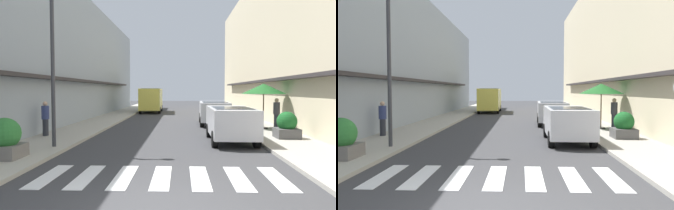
% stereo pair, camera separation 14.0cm
% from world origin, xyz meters
% --- Properties ---
extents(ground_plane, '(86.21, 86.21, 0.00)m').
position_xyz_m(ground_plane, '(0.00, 15.67, 0.00)').
color(ground_plane, '#38383A').
extents(sidewalk_left, '(2.56, 54.86, 0.12)m').
position_xyz_m(sidewalk_left, '(-4.91, 15.67, 0.06)').
color(sidewalk_left, '#ADA899').
rests_on(sidewalk_left, ground_plane).
extents(sidewalk_right, '(2.56, 54.86, 0.12)m').
position_xyz_m(sidewalk_right, '(4.91, 15.67, 0.06)').
color(sidewalk_right, '#9E998E').
rests_on(sidewalk_right, ground_plane).
extents(building_row_left, '(5.50, 37.27, 8.85)m').
position_xyz_m(building_row_left, '(-8.68, 16.63, 4.43)').
color(building_row_left, '#939EA8').
rests_on(building_row_left, ground_plane).
extents(building_row_right, '(5.50, 37.27, 11.02)m').
position_xyz_m(building_row_right, '(8.68, 16.63, 5.51)').
color(building_row_right, beige).
rests_on(building_row_right, ground_plane).
extents(crosswalk, '(6.15, 2.20, 0.01)m').
position_xyz_m(crosswalk, '(-0.00, 2.40, 0.01)').
color(crosswalk, silver).
rests_on(crosswalk, ground_plane).
extents(parked_car_near, '(1.83, 3.92, 1.47)m').
position_xyz_m(parked_car_near, '(2.58, 7.81, 0.92)').
color(parked_car_near, silver).
rests_on(parked_car_near, ground_plane).
extents(parked_car_mid, '(1.95, 4.23, 1.47)m').
position_xyz_m(parked_car_mid, '(2.58, 14.34, 0.92)').
color(parked_car_mid, silver).
rests_on(parked_car_mid, ground_plane).
extents(delivery_van, '(2.07, 5.43, 2.37)m').
position_xyz_m(delivery_van, '(-2.43, 25.20, 1.41)').
color(delivery_van, '#D8CC4C').
rests_on(delivery_van, ground_plane).
extents(street_lamp, '(1.19, 0.28, 5.87)m').
position_xyz_m(street_lamp, '(-4.00, 5.86, 3.67)').
color(street_lamp, '#38383D').
rests_on(street_lamp, sidewalk_left).
extents(cafe_umbrella, '(2.36, 2.36, 2.43)m').
position_xyz_m(cafe_umbrella, '(4.95, 11.66, 2.26)').
color(cafe_umbrella, '#262626').
rests_on(cafe_umbrella, sidewalk_right).
extents(planter_corner, '(1.02, 1.02, 1.23)m').
position_xyz_m(planter_corner, '(-4.89, 3.90, 0.69)').
color(planter_corner, slate).
rests_on(planter_corner, sidewalk_left).
extents(planter_midblock, '(0.96, 0.96, 1.15)m').
position_xyz_m(planter_midblock, '(5.07, 8.29, 0.65)').
color(planter_midblock, '#4C4C4C').
rests_on(planter_midblock, sidewalk_right).
extents(pedestrian_walking_near, '(0.34, 0.34, 1.65)m').
position_xyz_m(pedestrian_walking_near, '(5.55, 11.31, 0.98)').
color(pedestrian_walking_near, '#282B33').
rests_on(pedestrian_walking_near, sidewalk_right).
extents(pedestrian_walking_far, '(0.34, 0.34, 1.57)m').
position_xyz_m(pedestrian_walking_far, '(-5.67, 8.51, 0.94)').
color(pedestrian_walking_far, '#282B33').
rests_on(pedestrian_walking_far, sidewalk_left).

